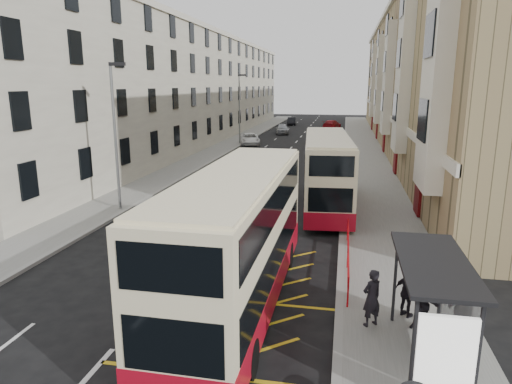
% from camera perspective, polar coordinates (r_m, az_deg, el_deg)
% --- Properties ---
extents(ground, '(200.00, 200.00, 0.00)m').
position_cam_1_polar(ground, '(14.33, -15.72, -16.50)').
color(ground, black).
rests_on(ground, ground).
extents(pavement_right, '(4.00, 120.00, 0.15)m').
position_cam_1_polar(pavement_right, '(41.63, 13.75, 3.34)').
color(pavement_right, slate).
rests_on(pavement_right, ground).
extents(pavement_left, '(3.00, 120.00, 0.15)m').
position_cam_1_polar(pavement_left, '(43.70, -7.03, 4.08)').
color(pavement_left, slate).
rests_on(pavement_left, ground).
extents(kerb_right, '(0.25, 120.00, 0.15)m').
position_cam_1_polar(kerb_right, '(41.58, 10.99, 3.47)').
color(kerb_right, gray).
rests_on(kerb_right, ground).
extents(kerb_left, '(0.25, 120.00, 0.15)m').
position_cam_1_polar(kerb_left, '(43.26, -5.13, 4.04)').
color(kerb_left, gray).
rests_on(kerb_left, ground).
extents(road_markings, '(10.00, 110.00, 0.01)m').
position_cam_1_polar(road_markings, '(56.75, 4.98, 6.17)').
color(road_markings, silver).
rests_on(road_markings, ground).
extents(terrace_right, '(10.75, 79.00, 15.25)m').
position_cam_1_polar(terrace_right, '(57.08, 20.61, 13.00)').
color(terrace_right, '#978458').
rests_on(terrace_right, ground).
extents(terrace_left, '(9.18, 79.00, 13.25)m').
position_cam_1_polar(terrace_left, '(59.73, -8.07, 12.71)').
color(terrace_left, beige).
rests_on(terrace_left, ground).
extents(bus_shelter, '(1.65, 4.25, 2.70)m').
position_cam_1_polar(bus_shelter, '(11.92, 22.12, -11.85)').
color(bus_shelter, black).
rests_on(bus_shelter, pavement_right).
extents(guard_railing, '(0.06, 6.56, 1.01)m').
position_cam_1_polar(guard_railing, '(17.85, 11.45, -7.12)').
color(guard_railing, red).
rests_on(guard_railing, pavement_right).
extents(street_lamp_near, '(0.93, 0.18, 8.00)m').
position_cam_1_polar(street_lamp_near, '(26.19, -17.15, 7.53)').
color(street_lamp_near, slate).
rests_on(street_lamp_near, pavement_left).
extents(street_lamp_far, '(0.93, 0.18, 8.00)m').
position_cam_1_polar(street_lamp_far, '(54.46, -2.04, 10.81)').
color(street_lamp_far, slate).
rests_on(street_lamp_far, pavement_left).
extents(double_decker_front, '(2.63, 11.13, 4.43)m').
position_cam_1_polar(double_decker_front, '(14.37, -2.23, -6.01)').
color(double_decker_front, '#F4E6B8').
rests_on(double_decker_front, ground).
extents(double_decker_rear, '(3.23, 10.72, 4.22)m').
position_cam_1_polar(double_decker_rear, '(26.31, 8.82, 2.50)').
color(double_decker_rear, '#F4E6B8').
rests_on(double_decker_rear, ground).
extents(pedestrian_near, '(0.75, 0.71, 1.73)m').
position_cam_1_polar(pedestrian_near, '(13.89, 14.26, -12.70)').
color(pedestrian_near, black).
rests_on(pedestrian_near, pavement_right).
extents(pedestrian_mid, '(0.80, 0.66, 1.53)m').
position_cam_1_polar(pedestrian_mid, '(14.10, 20.37, -13.17)').
color(pedestrian_mid, black).
rests_on(pedestrian_mid, pavement_right).
extents(pedestrian_far, '(0.91, 0.87, 1.52)m').
position_cam_1_polar(pedestrian_far, '(14.72, 18.43, -11.89)').
color(pedestrian_far, black).
rests_on(pedestrian_far, pavement_right).
extents(white_van, '(3.35, 5.20, 1.33)m').
position_cam_1_polar(white_van, '(54.68, -0.79, 6.65)').
color(white_van, white).
rests_on(white_van, ground).
extents(car_silver, '(2.35, 4.58, 1.49)m').
position_cam_1_polar(car_silver, '(66.59, 3.32, 7.89)').
color(car_silver, '#94979C').
rests_on(car_silver, ground).
extents(car_dark, '(1.81, 4.19, 1.34)m').
position_cam_1_polar(car_dark, '(81.84, 4.48, 8.83)').
color(car_dark, black).
rests_on(car_dark, ground).
extents(car_red, '(3.15, 5.27, 1.43)m').
position_cam_1_polar(car_red, '(74.93, 9.45, 8.31)').
color(car_red, '#AA0E17').
rests_on(car_red, ground).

